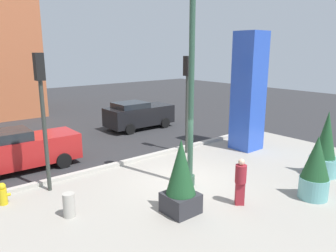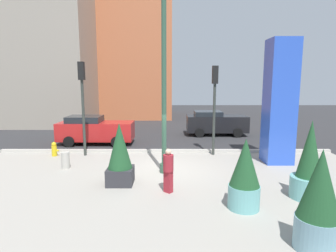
{
  "view_description": "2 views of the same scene",
  "coord_description": "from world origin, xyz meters",
  "px_view_note": "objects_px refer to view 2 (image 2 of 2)",
  "views": [
    {
      "loc": [
        -7.81,
        -8.59,
        4.92
      ],
      "look_at": [
        -0.05,
        0.88,
        2.03
      ],
      "focal_mm": 34.88,
      "sensor_mm": 36.0,
      "label": 1
    },
    {
      "loc": [
        0.13,
        -12.0,
        3.86
      ],
      "look_at": [
        0.12,
        0.86,
        1.82
      ],
      "focal_mm": 30.34,
      "sensor_mm": 36.0,
      "label": 2
    }
  ],
  "objects_px": {
    "art_pillar_blue": "(280,102)",
    "concrete_bollard": "(66,160)",
    "potted_plant_curbside": "(245,175)",
    "potted_plant_near_right": "(309,166)",
    "potted_plant_near_left": "(319,202)",
    "traffic_light_far_side": "(83,94)",
    "car_far_lane": "(95,130)",
    "potted_plant_by_pillar": "(120,155)",
    "pedestrian_by_curb": "(169,169)",
    "traffic_light_corner": "(215,96)",
    "car_intersection": "(216,123)",
    "lamp_post": "(164,86)",
    "fire_hydrant": "(55,149)"
  },
  "relations": [
    {
      "from": "fire_hydrant",
      "to": "car_intersection",
      "type": "relative_size",
      "value": 0.17
    },
    {
      "from": "fire_hydrant",
      "to": "pedestrian_by_curb",
      "type": "relative_size",
      "value": 0.48
    },
    {
      "from": "potted_plant_by_pillar",
      "to": "traffic_light_corner",
      "type": "distance_m",
      "value": 6.33
    },
    {
      "from": "concrete_bollard",
      "to": "fire_hydrant",
      "type": "bearing_deg",
      "value": 122.33
    },
    {
      "from": "potted_plant_near_right",
      "to": "car_intersection",
      "type": "bearing_deg",
      "value": 95.97
    },
    {
      "from": "potted_plant_by_pillar",
      "to": "fire_hydrant",
      "type": "height_order",
      "value": "potted_plant_by_pillar"
    },
    {
      "from": "potted_plant_near_left",
      "to": "fire_hydrant",
      "type": "xyz_separation_m",
      "value": [
        -9.31,
        8.26,
        -0.8
      ]
    },
    {
      "from": "lamp_post",
      "to": "potted_plant_near_right",
      "type": "bearing_deg",
      "value": -28.85
    },
    {
      "from": "potted_plant_near_right",
      "to": "traffic_light_far_side",
      "type": "xyz_separation_m",
      "value": [
        -8.98,
        5.49,
        2.12
      ]
    },
    {
      "from": "art_pillar_blue",
      "to": "car_far_lane",
      "type": "relative_size",
      "value": 1.26
    },
    {
      "from": "potted_plant_by_pillar",
      "to": "potted_plant_near_left",
      "type": "distance_m",
      "value": 6.71
    },
    {
      "from": "pedestrian_by_curb",
      "to": "fire_hydrant",
      "type": "bearing_deg",
      "value": 140.58
    },
    {
      "from": "potted_plant_by_pillar",
      "to": "concrete_bollard",
      "type": "height_order",
      "value": "potted_plant_by_pillar"
    },
    {
      "from": "potted_plant_near_right",
      "to": "potted_plant_by_pillar",
      "type": "bearing_deg",
      "value": 168.55
    },
    {
      "from": "potted_plant_near_left",
      "to": "potted_plant_by_pillar",
      "type": "bearing_deg",
      "value": 140.96
    },
    {
      "from": "art_pillar_blue",
      "to": "potted_plant_near_right",
      "type": "distance_m",
      "value": 4.63
    },
    {
      "from": "potted_plant_near_right",
      "to": "concrete_bollard",
      "type": "relative_size",
      "value": 3.49
    },
    {
      "from": "traffic_light_far_side",
      "to": "traffic_light_corner",
      "type": "bearing_deg",
      "value": 1.11
    },
    {
      "from": "potted_plant_near_left",
      "to": "concrete_bollard",
      "type": "xyz_separation_m",
      "value": [
        -7.98,
        6.15,
        -0.79
      ]
    },
    {
      "from": "potted_plant_near_right",
      "to": "potted_plant_curbside",
      "type": "relative_size",
      "value": 1.2
    },
    {
      "from": "lamp_post",
      "to": "car_intersection",
      "type": "bearing_deg",
      "value": 67.27
    },
    {
      "from": "car_far_lane",
      "to": "potted_plant_by_pillar",
      "type": "bearing_deg",
      "value": -68.75
    },
    {
      "from": "potted_plant_curbside",
      "to": "car_intersection",
      "type": "relative_size",
      "value": 0.51
    },
    {
      "from": "traffic_light_corner",
      "to": "potted_plant_by_pillar",
      "type": "bearing_deg",
      "value": -134.17
    },
    {
      "from": "lamp_post",
      "to": "car_intersection",
      "type": "relative_size",
      "value": 1.74
    },
    {
      "from": "potted_plant_by_pillar",
      "to": "concrete_bollard",
      "type": "distance_m",
      "value": 3.45
    },
    {
      "from": "traffic_light_corner",
      "to": "car_intersection",
      "type": "distance_m",
      "value": 6.17
    },
    {
      "from": "traffic_light_corner",
      "to": "car_far_lane",
      "type": "relative_size",
      "value": 1.01
    },
    {
      "from": "potted_plant_near_left",
      "to": "traffic_light_far_side",
      "type": "relative_size",
      "value": 0.5
    },
    {
      "from": "art_pillar_blue",
      "to": "car_far_lane",
      "type": "xyz_separation_m",
      "value": [
        -9.72,
        4.06,
        -2.0
      ]
    },
    {
      "from": "potted_plant_near_right",
      "to": "traffic_light_corner",
      "type": "height_order",
      "value": "traffic_light_corner"
    },
    {
      "from": "art_pillar_blue",
      "to": "car_intersection",
      "type": "distance_m",
      "value": 7.52
    },
    {
      "from": "traffic_light_corner",
      "to": "car_far_lane",
      "type": "xyz_separation_m",
      "value": [
        -6.91,
        2.68,
        -2.22
      ]
    },
    {
      "from": "car_intersection",
      "to": "car_far_lane",
      "type": "xyz_separation_m",
      "value": [
        -7.97,
        -2.98,
        -0.01
      ]
    },
    {
      "from": "potted_plant_by_pillar",
      "to": "potted_plant_curbside",
      "type": "relative_size",
      "value": 1.08
    },
    {
      "from": "traffic_light_corner",
      "to": "pedestrian_by_curb",
      "type": "relative_size",
      "value": 2.95
    },
    {
      "from": "car_intersection",
      "to": "pedestrian_by_curb",
      "type": "xyz_separation_m",
      "value": [
        -3.44,
        -10.8,
        -0.03
      ]
    },
    {
      "from": "lamp_post",
      "to": "traffic_light_corner",
      "type": "xyz_separation_m",
      "value": [
        2.55,
        2.98,
        -0.54
      ]
    },
    {
      "from": "art_pillar_blue",
      "to": "potted_plant_curbside",
      "type": "height_order",
      "value": "art_pillar_blue"
    },
    {
      "from": "potted_plant_curbside",
      "to": "pedestrian_by_curb",
      "type": "height_order",
      "value": "potted_plant_curbside"
    },
    {
      "from": "art_pillar_blue",
      "to": "potted_plant_near_left",
      "type": "relative_size",
      "value": 2.41
    },
    {
      "from": "fire_hydrant",
      "to": "car_intersection",
      "type": "height_order",
      "value": "car_intersection"
    },
    {
      "from": "traffic_light_far_side",
      "to": "car_far_lane",
      "type": "xyz_separation_m",
      "value": [
        -0.17,
        2.81,
        -2.34
      ]
    },
    {
      "from": "car_intersection",
      "to": "potted_plant_by_pillar",
      "type": "bearing_deg",
      "value": -117.78
    },
    {
      "from": "potted_plant_curbside",
      "to": "car_far_lane",
      "type": "relative_size",
      "value": 0.48
    },
    {
      "from": "art_pillar_blue",
      "to": "concrete_bollard",
      "type": "distance_m",
      "value": 10.13
    },
    {
      "from": "art_pillar_blue",
      "to": "potted_plant_by_pillar",
      "type": "height_order",
      "value": "art_pillar_blue"
    },
    {
      "from": "potted_plant_curbside",
      "to": "potted_plant_near_right",
      "type": "bearing_deg",
      "value": 18.86
    },
    {
      "from": "potted_plant_near_left",
      "to": "potted_plant_curbside",
      "type": "distance_m",
      "value": 2.4
    },
    {
      "from": "art_pillar_blue",
      "to": "concrete_bollard",
      "type": "xyz_separation_m",
      "value": [
        -9.77,
        -1.01,
        -2.51
      ]
    }
  ]
}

